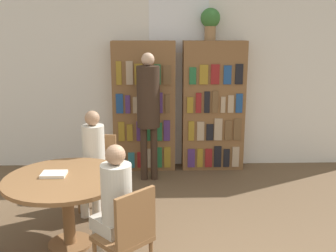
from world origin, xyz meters
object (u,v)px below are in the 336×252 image
at_px(chair_left_side, 99,168).
at_px(seated_reader_right, 114,205).
at_px(reading_table, 67,188).
at_px(librarian_standing, 148,103).
at_px(flower_vase, 210,21).
at_px(bookshelf_left, 144,107).
at_px(seated_reader_left, 93,157).
at_px(bookshelf_right, 213,106).
at_px(chair_far_side, 128,233).

bearing_deg(chair_left_side, seated_reader_right, 113.90).
bearing_deg(reading_table, librarian_standing, 66.77).
bearing_deg(seated_reader_right, flower_vase, 24.49).
bearing_deg(librarian_standing, chair_left_side, -124.41).
bearing_deg(seated_reader_right, chair_left_side, 59.90).
distance_m(chair_left_side, seated_reader_right, 1.53).
relative_size(bookshelf_left, librarian_standing, 1.08).
bearing_deg(seated_reader_left, reading_table, 90.00).
bearing_deg(seated_reader_left, bookshelf_left, -99.09).
xyz_separation_m(seated_reader_left, seated_reader_right, (0.38, -1.30, -0.00)).
xyz_separation_m(reading_table, seated_reader_left, (0.14, 0.75, 0.08)).
distance_m(chair_left_side, seated_reader_left, 0.27).
bearing_deg(chair_left_side, bookshelf_right, -128.46).
relative_size(bookshelf_right, seated_reader_left, 1.61).
relative_size(bookshelf_left, chair_far_side, 2.22).
distance_m(flower_vase, librarian_standing, 1.54).
bearing_deg(seated_reader_right, seated_reader_left, 62.99).
bearing_deg(reading_table, flower_vase, 53.86).
bearing_deg(bookshelf_right, seated_reader_right, -113.44).
height_order(bookshelf_right, flower_vase, flower_vase).
height_order(chair_far_side, seated_reader_left, seated_reader_left).
distance_m(flower_vase, chair_far_side, 3.63).
bearing_deg(seated_reader_right, reading_table, 90.00).
bearing_deg(seated_reader_right, bookshelf_right, 23.17).
relative_size(reading_table, seated_reader_right, 0.98).
height_order(reading_table, seated_reader_right, seated_reader_right).
xyz_separation_m(bookshelf_right, seated_reader_right, (-1.24, -2.86, -0.29)).
height_order(chair_far_side, seated_reader_right, seated_reader_right).
bearing_deg(bookshelf_left, chair_left_side, -110.80).
xyz_separation_m(bookshelf_right, chair_far_side, (-1.11, -2.99, -0.49)).
relative_size(flower_vase, seated_reader_right, 0.38).
height_order(chair_left_side, seated_reader_right, seated_reader_right).
bearing_deg(chair_left_side, chair_far_side, 117.00).
bearing_deg(bookshelf_left, reading_table, -106.83).
distance_m(seated_reader_left, librarian_standing, 1.31).
bearing_deg(bookshelf_left, chair_far_side, -90.94).
bearing_deg(flower_vase, reading_table, -126.14).
distance_m(chair_left_side, chair_far_side, 1.68).
xyz_separation_m(bookshelf_right, flower_vase, (-0.08, 0.00, 1.28)).
bearing_deg(chair_far_side, seated_reader_right, 90.00).
xyz_separation_m(chair_far_side, seated_reader_left, (-0.51, 1.43, 0.20)).
relative_size(bookshelf_right, flower_vase, 4.22).
bearing_deg(seated_reader_right, chair_far_side, -90.00).
height_order(flower_vase, chair_far_side, flower_vase).
xyz_separation_m(flower_vase, chair_far_side, (-1.04, -3.00, -1.77)).
height_order(bookshelf_right, seated_reader_left, bookshelf_right).
xyz_separation_m(chair_far_side, librarian_standing, (0.13, 2.49, 0.64)).
bearing_deg(chair_left_side, reading_table, 90.00).
relative_size(flower_vase, seated_reader_left, 0.38).
height_order(bookshelf_left, reading_table, bookshelf_left).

